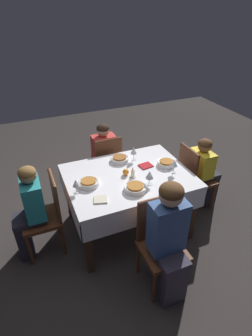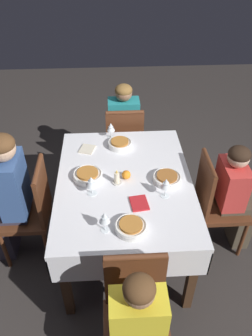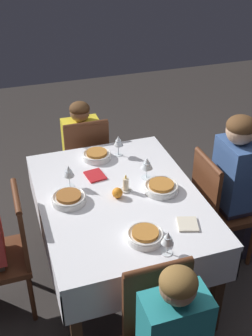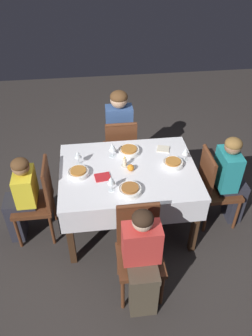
# 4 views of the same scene
# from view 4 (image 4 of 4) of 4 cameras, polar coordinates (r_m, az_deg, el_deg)

# --- Properties ---
(ground_plane) EXTENTS (8.00, 8.00, 0.00)m
(ground_plane) POSITION_cam_4_polar(r_m,az_deg,el_deg) (3.63, 0.35, -9.44)
(ground_plane) COLOR #332D2B
(dining_table) EXTENTS (1.31, 0.99, 0.74)m
(dining_table) POSITION_cam_4_polar(r_m,az_deg,el_deg) (3.18, 0.39, -1.58)
(dining_table) COLOR silver
(dining_table) RESTS_ON ground_plane
(chair_north) EXTENTS (0.38, 0.38, 0.89)m
(chair_north) POSITION_cam_4_polar(r_m,az_deg,el_deg) (3.85, -1.04, 3.44)
(chair_north) COLOR #562D19
(chair_north) RESTS_ON ground_plane
(chair_west) EXTENTS (0.38, 0.38, 0.89)m
(chair_west) POSITION_cam_4_polar(r_m,az_deg,el_deg) (3.30, -14.94, -5.11)
(chair_west) COLOR #562D19
(chair_west) RESTS_ON ground_plane
(chair_east) EXTENTS (0.38, 0.38, 0.89)m
(chair_east) POSITION_cam_4_polar(r_m,az_deg,el_deg) (3.45, 15.14, -2.95)
(chair_east) COLOR #562D19
(chair_east) RESTS_ON ground_plane
(chair_south) EXTENTS (0.38, 0.38, 0.89)m
(chair_south) POSITION_cam_4_polar(r_m,az_deg,el_deg) (2.80, 2.28, -13.70)
(chair_south) COLOR #562D19
(chair_south) RESTS_ON ground_plane
(person_adult_denim) EXTENTS (0.30, 0.34, 1.16)m
(person_adult_denim) POSITION_cam_4_polar(r_m,az_deg,el_deg) (3.87, -1.31, 6.77)
(person_adult_denim) COLOR #383342
(person_adult_denim) RESTS_ON ground_plane
(person_child_yellow) EXTENTS (0.33, 0.30, 0.97)m
(person_child_yellow) POSITION_cam_4_polar(r_m,az_deg,el_deg) (3.31, -17.83, -4.70)
(person_child_yellow) COLOR #282833
(person_child_yellow) RESTS_ON ground_plane
(person_child_teal) EXTENTS (0.33, 0.30, 1.05)m
(person_child_teal) POSITION_cam_4_polar(r_m,az_deg,el_deg) (3.45, 17.78, -1.63)
(person_child_teal) COLOR #282833
(person_child_teal) RESTS_ON ground_plane
(person_child_red) EXTENTS (0.30, 0.33, 1.00)m
(person_child_red) POSITION_cam_4_polar(r_m,az_deg,el_deg) (2.66, 2.86, -15.54)
(person_child_red) COLOR #4C4233
(person_child_red) RESTS_ON ground_plane
(bowl_north) EXTENTS (0.22, 0.22, 0.06)m
(bowl_north) POSITION_cam_4_polar(r_m,az_deg,el_deg) (3.32, 0.52, 3.04)
(bowl_north) COLOR white
(bowl_north) RESTS_ON dining_table
(wine_glass_north) EXTENTS (0.08, 0.08, 0.15)m
(wine_glass_north) POSITION_cam_4_polar(r_m,az_deg,el_deg) (3.23, -2.40, 3.61)
(wine_glass_north) COLOR white
(wine_glass_north) RESTS_ON dining_table
(bowl_west) EXTENTS (0.20, 0.20, 0.06)m
(bowl_west) POSITION_cam_4_polar(r_m,az_deg,el_deg) (3.08, -8.30, -0.74)
(bowl_west) COLOR white
(bowl_west) RESTS_ON dining_table
(wine_glass_west) EXTENTS (0.07, 0.07, 0.16)m
(wine_glass_west) POSITION_cam_4_polar(r_m,az_deg,el_deg) (3.15, -8.40, 2.31)
(wine_glass_west) COLOR white
(wine_glass_west) RESTS_ON dining_table
(bowl_east) EXTENTS (0.20, 0.20, 0.06)m
(bowl_east) POSITION_cam_4_polar(r_m,az_deg,el_deg) (3.19, 8.18, 0.87)
(bowl_east) COLOR white
(bowl_east) RESTS_ON dining_table
(wine_glass_east) EXTENTS (0.07, 0.07, 0.14)m
(wine_glass_east) POSITION_cam_4_polar(r_m,az_deg,el_deg) (3.23, 10.34, 2.84)
(wine_glass_east) COLOR white
(wine_glass_east) RESTS_ON dining_table
(bowl_south) EXTENTS (0.21, 0.21, 0.06)m
(bowl_south) POSITION_cam_4_polar(r_m,az_deg,el_deg) (2.87, 0.71, -3.76)
(bowl_south) COLOR white
(bowl_south) RESTS_ON dining_table
(wine_glass_south) EXTENTS (0.07, 0.07, 0.16)m
(wine_glass_south) POSITION_cam_4_polar(r_m,az_deg,el_deg) (2.82, -2.61, -2.21)
(wine_glass_south) COLOR white
(wine_glass_south) RESTS_ON dining_table
(candle_centerpiece) EXTENTS (0.07, 0.07, 0.12)m
(candle_centerpiece) POSITION_cam_4_polar(r_m,az_deg,el_deg) (3.13, -0.24, 0.88)
(candle_centerpiece) COLOR beige
(candle_centerpiece) RESTS_ON dining_table
(orange_fruit) EXTENTS (0.07, 0.07, 0.07)m
(orange_fruit) POSITION_cam_4_polar(r_m,az_deg,el_deg) (3.09, 0.82, 0.06)
(orange_fruit) COLOR orange
(orange_fruit) RESTS_ON dining_table
(napkin_red_folded) EXTENTS (0.16, 0.13, 0.01)m
(napkin_red_folded) POSITION_cam_4_polar(r_m,az_deg,el_deg) (3.03, -4.10, -1.58)
(napkin_red_folded) COLOR red
(napkin_red_folded) RESTS_ON dining_table
(napkin_spare_side) EXTENTS (0.15, 0.14, 0.01)m
(napkin_spare_side) POSITION_cam_4_polar(r_m,az_deg,el_deg) (3.40, 6.50, 3.32)
(napkin_spare_side) COLOR beige
(napkin_spare_side) RESTS_ON dining_table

